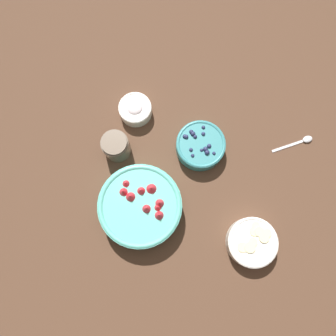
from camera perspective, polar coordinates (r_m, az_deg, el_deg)
The scene contains 7 objects.
ground_plane at distance 1.04m, azimuth 4.98°, elevation 1.07°, with size 4.00×4.00×0.00m, color #4C3323.
bowl_strawberries at distance 0.97m, azimuth -4.81°, elevation -6.63°, with size 0.25×0.25×0.09m.
bowl_blueberries at distance 1.02m, azimuth 5.66°, elevation 3.93°, with size 0.15×0.15×0.06m.
bowl_bananas at distance 1.01m, azimuth 14.40°, elevation -12.40°, with size 0.15×0.15×0.05m.
bowl_cream at distance 1.07m, azimuth -5.71°, elevation 10.15°, with size 0.10×0.10×0.05m.
jar_chocolate at distance 1.02m, azimuth -9.02°, elevation 3.73°, with size 0.08×0.08×0.09m.
spoon at distance 1.13m, azimuth 22.01°, elevation 4.26°, with size 0.11×0.11×0.01m.
Camera 1 is at (0.02, -0.26, 1.01)m, focal length 35.00 mm.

